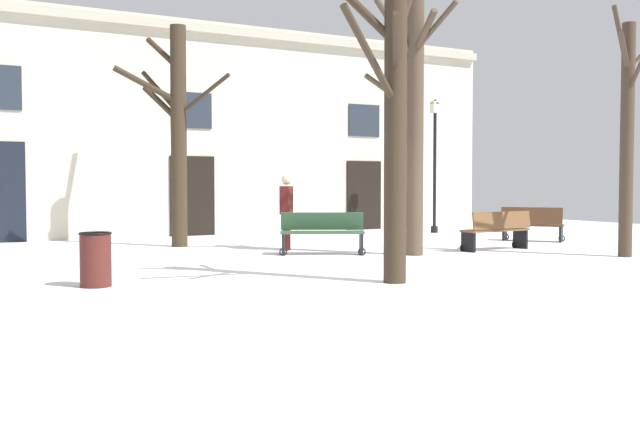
# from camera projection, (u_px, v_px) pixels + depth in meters

# --- Properties ---
(ground_plane) EXTENTS (32.36, 32.36, 0.00)m
(ground_plane) POSITION_uv_depth(u_px,v_px,m) (368.00, 268.00, 12.92)
(ground_plane) COLOR white
(building_facade) EXTENTS (20.22, 0.60, 6.22)m
(building_facade) POSITION_uv_depth(u_px,v_px,m) (199.00, 127.00, 20.94)
(building_facade) COLOR beige
(building_facade) RESTS_ON ground
(tree_right_of_center) EXTENTS (1.90, 1.55, 4.69)m
(tree_right_of_center) POSITION_uv_depth(u_px,v_px,m) (394.00, 120.00, 10.88)
(tree_right_of_center) COLOR #382B1E
(tree_right_of_center) RESTS_ON ground
(tree_foreground) EXTENTS (1.55, 2.05, 5.88)m
(tree_foreground) POSITION_uv_depth(u_px,v_px,m) (414.00, 112.00, 15.06)
(tree_foreground) COLOR #4C3D2D
(tree_foreground) RESTS_ON ground
(tree_center) EXTENTS (2.42, 2.39, 5.26)m
(tree_center) POSITION_uv_depth(u_px,v_px,m) (177.00, 129.00, 17.10)
(tree_center) COLOR #382B1E
(tree_center) RESTS_ON ground
(tree_left_of_center) EXTENTS (1.78, 1.28, 5.04)m
(tree_left_of_center) POSITION_uv_depth(u_px,v_px,m) (627.00, 130.00, 14.73)
(tree_left_of_center) COLOR #423326
(tree_left_of_center) RESTS_ON ground
(streetlamp) EXTENTS (0.30, 0.30, 4.08)m
(streetlamp) POSITION_uv_depth(u_px,v_px,m) (435.00, 152.00, 21.92)
(streetlamp) COLOR black
(streetlamp) RESTS_ON ground
(litter_bin) EXTENTS (0.48, 0.48, 0.81)m
(litter_bin) POSITION_uv_depth(u_px,v_px,m) (96.00, 259.00, 10.57)
(litter_bin) COLOR #4C1E19
(litter_bin) RESTS_ON ground
(bench_near_center_tree) EXTENTS (1.81, 0.58, 0.89)m
(bench_near_center_tree) POSITION_uv_depth(u_px,v_px,m) (497.00, 230.00, 16.26)
(bench_near_center_tree) COLOR brown
(bench_near_center_tree) RESTS_ON ground
(bench_by_litter_bin) EXTENTS (1.35, 1.55, 0.90)m
(bench_by_litter_bin) POSITION_uv_depth(u_px,v_px,m) (532.00, 224.00, 18.76)
(bench_by_litter_bin) COLOR #51331E
(bench_by_litter_bin) RESTS_ON ground
(bench_far_corner) EXTENTS (1.81, 1.24, 0.90)m
(bench_far_corner) POSITION_uv_depth(u_px,v_px,m) (322.00, 232.00, 15.29)
(bench_far_corner) COLOR #2D4C33
(bench_far_corner) RESTS_ON ground
(person_crossing_plaza) EXTENTS (0.42, 0.43, 1.71)m
(person_crossing_plaza) POSITION_uv_depth(u_px,v_px,m) (286.00, 208.00, 16.21)
(person_crossing_plaza) COLOR #350F0F
(person_crossing_plaza) RESTS_ON ground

